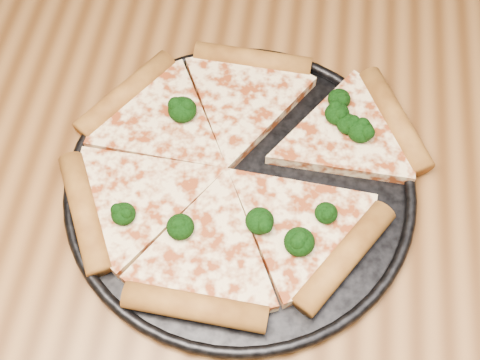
# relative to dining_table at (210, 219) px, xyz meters

# --- Properties ---
(ground) EXTENTS (4.00, 4.00, 0.00)m
(ground) POSITION_rel_dining_table_xyz_m (0.00, 0.00, -0.66)
(ground) COLOR brown
(ground) RESTS_ON ground
(dining_table) EXTENTS (1.20, 0.90, 0.75)m
(dining_table) POSITION_rel_dining_table_xyz_m (0.00, 0.00, 0.00)
(dining_table) COLOR brown
(dining_table) RESTS_ON ground
(pizza_pan) EXTENTS (0.38, 0.38, 0.02)m
(pizza_pan) POSITION_rel_dining_table_xyz_m (0.04, -0.00, 0.10)
(pizza_pan) COLOR black
(pizza_pan) RESTS_ON dining_table
(pizza) EXTENTS (0.41, 0.35, 0.03)m
(pizza) POSITION_rel_dining_table_xyz_m (0.03, 0.01, 0.11)
(pizza) COLOR #FFD99C
(pizza) RESTS_ON pizza_pan
(broccoli_florets) EXTENTS (0.27, 0.21, 0.02)m
(broccoli_florets) POSITION_rel_dining_table_xyz_m (0.07, 0.01, 0.12)
(broccoli_florets) COLOR black
(broccoli_florets) RESTS_ON pizza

